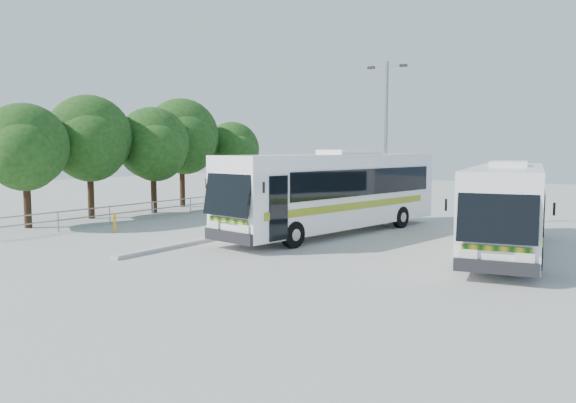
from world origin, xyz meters
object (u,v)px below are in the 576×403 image
Objects in this scene: coach_adjacent at (507,205)px; tree_far_c at (154,144)px; tree_far_a at (26,146)px; tree_far_d at (182,136)px; bollard at (115,223)px; tree_far_b at (90,138)px; tree_far_e at (233,150)px; coach_main at (335,190)px; lamppost at (386,136)px.

tree_far_c is at bearing 165.48° from coach_adjacent.
tree_far_a is 22.41m from coach_adjacent.
tree_far_d is 0.61× the size of coach_adjacent.
tree_far_c reaches higher than bollard.
tree_far_c is at bearing 77.09° from tree_far_b.
tree_far_e is at bearing 88.17° from tree_far_b.
tree_far_a is 0.96× the size of tree_far_c.
bollard is at bearing -71.37° from tree_far_e.
coach_main is 4.66m from lamppost.
tree_far_c is (0.89, 3.90, -0.31)m from tree_far_b.
coach_main is 14.70× the size of bollard.
coach_main is at bearing 166.32° from coach_adjacent.
lamppost is at bearing 36.60° from tree_far_a.
lamppost reaches higher than coach_adjacent.
tree_far_e reaches higher than coach_main.
coach_adjacent is (21.94, 2.22, -2.77)m from tree_far_b.
tree_far_c reaches higher than coach_adjacent.
bollard is (-16.52, -5.05, -1.34)m from coach_adjacent.
coach_main is (14.48, -4.88, -2.79)m from tree_far_d.
tree_far_e is (0.39, 12.10, -0.68)m from tree_far_b.
tree_far_d is (-0.30, 7.60, 0.25)m from tree_far_b.
tree_far_d is 15.53m from coach_main.
lamppost is at bearing -20.90° from tree_far_e.
coach_adjacent is (7.75, -0.51, -0.22)m from coach_main.
tree_far_e is 16.79m from coach_main.
coach_adjacent is at bearing -24.64° from tree_far_e.
lamppost is at bearing 44.26° from bollard.
lamppost is at bearing 138.22° from coach_adjacent.
lamppost is 9.03× the size of bollard.
coach_adjacent is at bearing 5.86° from coach_main.
tree_far_c reaches higher than tree_far_a.
tree_far_e is at bearing 145.42° from coach_adjacent.
bollard is at bearing -27.61° from tree_far_b.
tree_far_e is 6.43× the size of bollard.
bollard is (4.53, -6.74, -3.80)m from tree_far_c.
tree_far_a is 17.98m from lamppost.
coach_adjacent is (21.55, -9.88, -2.09)m from tree_far_e.
lamppost is (14.12, 2.61, 0.34)m from tree_far_c.
bollard is (-8.76, -5.56, -1.56)m from coach_main.
bollard is at bearing -172.94° from coach_adjacent.
coach_main is 7.77m from coach_adjacent.
tree_far_d is at bearing 107.83° from tree_far_c.
tree_far_e is 0.71× the size of lamppost.
tree_far_a is 6.73× the size of bollard.
tree_far_d is at bearing 94.30° from tree_far_a.
lamppost is 14.02m from bollard.
tree_far_a is at bearing -81.99° from tree_far_b.
tree_far_c is at bearing -86.46° from tree_far_e.
tree_far_a is 6.18m from bollard.
tree_far_b reaches higher than tree_far_c.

